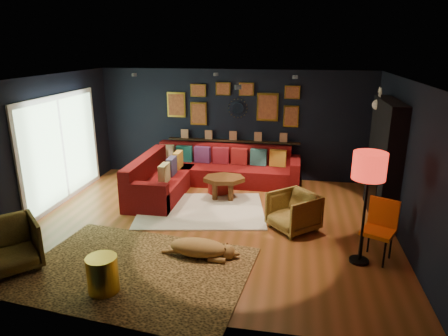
% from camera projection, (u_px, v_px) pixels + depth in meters
% --- Properties ---
extents(floor, '(6.50, 6.50, 0.00)m').
position_uv_depth(floor, '(211.00, 223.00, 7.37)').
color(floor, brown).
rests_on(floor, ground).
extents(room_walls, '(6.50, 6.50, 6.50)m').
position_uv_depth(room_walls, '(210.00, 138.00, 6.89)').
color(room_walls, black).
rests_on(room_walls, ground).
extents(sectional, '(3.41, 2.69, 0.86)m').
position_uv_depth(sectional, '(200.00, 174.00, 9.07)').
color(sectional, maroon).
rests_on(sectional, ground).
extents(ledge, '(3.20, 0.12, 0.04)m').
position_uv_depth(ledge, '(233.00, 141.00, 9.61)').
color(ledge, black).
rests_on(ledge, room_walls).
extents(gallery_wall, '(3.15, 0.04, 1.02)m').
position_uv_depth(gallery_wall, '(233.00, 104.00, 9.39)').
color(gallery_wall, gold).
rests_on(gallery_wall, room_walls).
extents(sunburst_mirror, '(0.47, 0.16, 0.47)m').
position_uv_depth(sunburst_mirror, '(238.00, 108.00, 9.40)').
color(sunburst_mirror, silver).
rests_on(sunburst_mirror, room_walls).
extents(fireplace, '(0.31, 1.60, 2.20)m').
position_uv_depth(fireplace, '(383.00, 164.00, 7.39)').
color(fireplace, black).
rests_on(fireplace, ground).
extents(deer_head, '(0.50, 0.28, 0.45)m').
position_uv_depth(deer_head, '(387.00, 105.00, 7.55)').
color(deer_head, white).
rests_on(deer_head, fireplace).
extents(sliding_door, '(0.06, 2.80, 2.20)m').
position_uv_depth(sliding_door, '(62.00, 149.00, 8.14)').
color(sliding_door, white).
rests_on(sliding_door, ground).
extents(ceiling_spots, '(3.30, 2.50, 0.06)m').
position_uv_depth(ceiling_spots, '(218.00, 78.00, 7.36)').
color(ceiling_spots, black).
rests_on(ceiling_spots, room_walls).
extents(shag_rug, '(2.72, 2.18, 0.03)m').
position_uv_depth(shag_rug, '(201.00, 210.00, 7.87)').
color(shag_rug, silver).
rests_on(shag_rug, ground).
extents(leopard_rug, '(3.45, 2.65, 0.02)m').
position_uv_depth(leopard_rug, '(136.00, 270.00, 5.79)').
color(leopard_rug, tan).
rests_on(leopard_rug, ground).
extents(coffee_table, '(1.00, 0.82, 0.45)m').
position_uv_depth(coffee_table, '(224.00, 181.00, 8.40)').
color(coffee_table, brown).
rests_on(coffee_table, shag_rug).
extents(pouf, '(0.48, 0.48, 0.31)m').
position_uv_depth(pouf, '(219.00, 185.00, 8.74)').
color(pouf, maroon).
rests_on(pouf, shag_rug).
extents(armchair_left, '(1.08, 1.08, 0.81)m').
position_uv_depth(armchair_left, '(8.00, 244.00, 5.74)').
color(armchair_left, '#AF8834').
rests_on(armchair_left, ground).
extents(armchair_right, '(0.99, 1.00, 0.75)m').
position_uv_depth(armchair_right, '(293.00, 210.00, 6.99)').
color(armchair_right, '#AF8834').
rests_on(armchair_right, ground).
extents(gold_stool, '(0.41, 0.41, 0.51)m').
position_uv_depth(gold_stool, '(103.00, 275.00, 5.24)').
color(gold_stool, gold).
rests_on(gold_stool, ground).
extents(orange_chair, '(0.59, 0.59, 0.94)m').
position_uv_depth(orange_chair, '(380.00, 225.00, 6.01)').
color(orange_chair, black).
rests_on(orange_chair, ground).
extents(floor_lamp, '(0.47, 0.47, 1.72)m').
position_uv_depth(floor_lamp, '(369.00, 171.00, 5.62)').
color(floor_lamp, black).
rests_on(floor_lamp, ground).
extents(dog, '(1.24, 0.65, 0.39)m').
position_uv_depth(dog, '(198.00, 245.00, 6.12)').
color(dog, '#BC8243').
rests_on(dog, leopard_rug).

